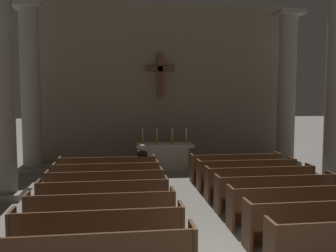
{
  "coord_description": "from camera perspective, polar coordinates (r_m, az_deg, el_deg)",
  "views": [
    {
      "loc": [
        -1.75,
        -5.58,
        2.97
      ],
      "look_at": [
        0.0,
        7.79,
        1.78
      ],
      "focal_mm": 40.21,
      "sensor_mm": 36.0,
      "label": 1
    }
  ],
  "objects": [
    {
      "name": "pew_left_row_2",
      "position": [
        7.09,
        -10.44,
        -15.62
      ],
      "size": [
        3.05,
        0.5,
        0.95
      ],
      "color": "brown",
      "rests_on": "ground"
    },
    {
      "name": "pew_left_row_3",
      "position": [
        8.12,
        -10.03,
        -12.92
      ],
      "size": [
        3.05,
        0.5,
        0.95
      ],
      "color": "brown",
      "rests_on": "ground"
    },
    {
      "name": "pew_left_row_4",
      "position": [
        9.17,
        -9.72,
        -10.82
      ],
      "size": [
        3.05,
        0.5,
        0.95
      ],
      "color": "brown",
      "rests_on": "ground"
    },
    {
      "name": "pew_left_row_5",
      "position": [
        10.22,
        -9.48,
        -9.16
      ],
      "size": [
        3.05,
        0.5,
        0.95
      ],
      "color": "brown",
      "rests_on": "ground"
    },
    {
      "name": "pew_left_row_6",
      "position": [
        11.28,
        -9.28,
        -7.8
      ],
      "size": [
        3.05,
        0.5,
        0.95
      ],
      "color": "brown",
      "rests_on": "ground"
    },
    {
      "name": "pew_left_row_7",
      "position": [
        12.34,
        -9.12,
        -6.68
      ],
      "size": [
        3.05,
        0.5,
        0.95
      ],
      "color": "brown",
      "rests_on": "ground"
    },
    {
      "name": "pew_right_row_2",
      "position": [
        8.07,
        22.32,
        -13.33
      ],
      "size": [
        3.05,
        0.5,
        0.95
      ],
      "color": "brown",
      "rests_on": "ground"
    },
    {
      "name": "pew_right_row_3",
      "position": [
        8.99,
        18.81,
        -11.34
      ],
      "size": [
        3.05,
        0.5,
        0.95
      ],
      "color": "brown",
      "rests_on": "ground"
    },
    {
      "name": "pew_right_row_4",
      "position": [
        9.94,
        16.0,
        -9.68
      ],
      "size": [
        3.05,
        0.5,
        0.95
      ],
      "color": "brown",
      "rests_on": "ground"
    },
    {
      "name": "pew_right_row_5",
      "position": [
        10.92,
        13.7,
        -8.31
      ],
      "size": [
        3.05,
        0.5,
        0.95
      ],
      "color": "brown",
      "rests_on": "ground"
    },
    {
      "name": "pew_right_row_6",
      "position": [
        11.92,
        11.8,
        -7.15
      ],
      "size": [
        3.05,
        0.5,
        0.95
      ],
      "color": "brown",
      "rests_on": "ground"
    },
    {
      "name": "pew_right_row_7",
      "position": [
        12.93,
        10.2,
        -6.16
      ],
      "size": [
        3.05,
        0.5,
        0.95
      ],
      "color": "brown",
      "rests_on": "ground"
    },
    {
      "name": "column_left_second",
      "position": [
        11.38,
        -23.99,
        4.82
      ],
      "size": [
        1.06,
        1.06,
        6.2
      ],
      "color": "gray",
      "rests_on": "ground"
    },
    {
      "name": "column_left_third",
      "position": [
        14.83,
        -20.08,
        4.9
      ],
      "size": [
        1.06,
        1.06,
        6.2
      ],
      "color": "gray",
      "rests_on": "ground"
    },
    {
      "name": "column_right_third",
      "position": [
        15.96,
        17.52,
        4.96
      ],
      "size": [
        1.06,
        1.06,
        6.2
      ],
      "color": "gray",
      "rests_on": "ground"
    },
    {
      "name": "altar",
      "position": [
        14.7,
        -0.52,
        -4.51
      ],
      "size": [
        2.2,
        0.9,
        1.01
      ],
      "color": "#BCB7AD",
      "rests_on": "ground"
    },
    {
      "name": "candlestick_outer_left",
      "position": [
        14.53,
        -3.85,
        -1.99
      ],
      "size": [
        0.16,
        0.16,
        0.6
      ],
      "color": "#B79338",
      "rests_on": "altar"
    },
    {
      "name": "candlestick_inner_left",
      "position": [
        14.57,
        -1.69,
        -1.96
      ],
      "size": [
        0.16,
        0.16,
        0.6
      ],
      "color": "#B79338",
      "rests_on": "altar"
    },
    {
      "name": "candlestick_inner_right",
      "position": [
        14.64,
        0.65,
        -1.92
      ],
      "size": [
        0.16,
        0.16,
        0.6
      ],
      "color": "#B79338",
      "rests_on": "altar"
    },
    {
      "name": "candlestick_outer_right",
      "position": [
        14.73,
        2.77,
        -1.89
      ],
      "size": [
        0.16,
        0.16,
        0.6
      ],
      "color": "#B79338",
      "rests_on": "altar"
    },
    {
      "name": "apse_with_cross",
      "position": [
        16.35,
        -1.32,
        6.47
      ],
      "size": [
        11.07,
        0.47,
        6.76
      ],
      "color": "gray",
      "rests_on": "ground"
    },
    {
      "name": "lone_worshipper",
      "position": [
        12.36,
        -3.93,
        -5.6
      ],
      "size": [
        0.32,
        0.43,
        1.32
      ],
      "color": "#26262B",
      "rests_on": "ground"
    }
  ]
}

